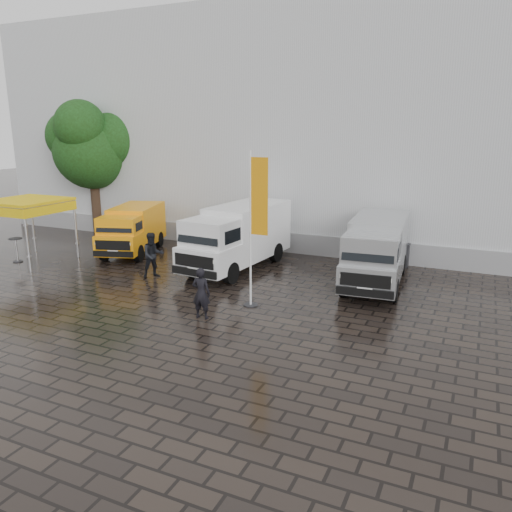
{
  "coord_description": "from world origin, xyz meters",
  "views": [
    {
      "loc": [
        7.2,
        -14.75,
        6.0
      ],
      "look_at": [
        -0.57,
        2.2,
        1.23
      ],
      "focal_mm": 35.0,
      "sensor_mm": 36.0,
      "label": 1
    }
  ],
  "objects_px": {
    "cocktail_table": "(17,250)",
    "wheelie_bin": "(402,255)",
    "flagpole": "(255,221)",
    "van_silver": "(376,252)",
    "person_tent": "(153,255)",
    "van_yellow": "(132,231)",
    "person_front": "(201,293)",
    "van_white": "(237,238)",
    "canopy_tent": "(26,204)"
  },
  "relations": [
    {
      "from": "van_silver",
      "to": "canopy_tent",
      "type": "height_order",
      "value": "canopy_tent"
    },
    {
      "from": "van_white",
      "to": "wheelie_bin",
      "type": "height_order",
      "value": "van_white"
    },
    {
      "from": "wheelie_bin",
      "to": "person_front",
      "type": "distance_m",
      "value": 10.43
    },
    {
      "from": "van_yellow",
      "to": "flagpole",
      "type": "xyz_separation_m",
      "value": [
        8.72,
        -4.45,
        1.86
      ]
    },
    {
      "from": "van_white",
      "to": "canopy_tent",
      "type": "height_order",
      "value": "canopy_tent"
    },
    {
      "from": "van_white",
      "to": "flagpole",
      "type": "relative_size",
      "value": 1.19
    },
    {
      "from": "person_tent",
      "to": "cocktail_table",
      "type": "bearing_deg",
      "value": 134.44
    },
    {
      "from": "van_yellow",
      "to": "canopy_tent",
      "type": "bearing_deg",
      "value": -153.06
    },
    {
      "from": "canopy_tent",
      "to": "person_tent",
      "type": "distance_m",
      "value": 6.93
    },
    {
      "from": "van_silver",
      "to": "flagpole",
      "type": "bearing_deg",
      "value": -131.75
    },
    {
      "from": "flagpole",
      "to": "canopy_tent",
      "type": "bearing_deg",
      "value": 174.34
    },
    {
      "from": "canopy_tent",
      "to": "van_silver",
      "type": "bearing_deg",
      "value": 11.51
    },
    {
      "from": "cocktail_table",
      "to": "person_front",
      "type": "distance_m",
      "value": 11.71
    },
    {
      "from": "person_front",
      "to": "wheelie_bin",
      "type": "bearing_deg",
      "value": -123.91
    },
    {
      "from": "van_white",
      "to": "cocktail_table",
      "type": "xyz_separation_m",
      "value": [
        -9.8,
        -3.23,
        -0.81
      ]
    },
    {
      "from": "van_silver",
      "to": "cocktail_table",
      "type": "xyz_separation_m",
      "value": [
        -15.79,
        -3.47,
        -0.74
      ]
    },
    {
      "from": "van_yellow",
      "to": "cocktail_table",
      "type": "distance_m",
      "value": 5.3
    },
    {
      "from": "van_silver",
      "to": "cocktail_table",
      "type": "bearing_deg",
      "value": -172.3
    },
    {
      "from": "van_white",
      "to": "van_silver",
      "type": "relative_size",
      "value": 1.05
    },
    {
      "from": "cocktail_table",
      "to": "person_front",
      "type": "xyz_separation_m",
      "value": [
        11.42,
        -2.58,
        0.29
      ]
    },
    {
      "from": "person_front",
      "to": "person_tent",
      "type": "xyz_separation_m",
      "value": [
        -4.2,
        3.19,
        0.09
      ]
    },
    {
      "from": "flagpole",
      "to": "person_front",
      "type": "xyz_separation_m",
      "value": [
        -1.12,
        -1.75,
        -2.14
      ]
    },
    {
      "from": "van_white",
      "to": "wheelie_bin",
      "type": "relative_size",
      "value": 5.97
    },
    {
      "from": "person_tent",
      "to": "canopy_tent",
      "type": "bearing_deg",
      "value": 131.72
    },
    {
      "from": "van_yellow",
      "to": "person_front",
      "type": "xyz_separation_m",
      "value": [
        7.6,
        -6.2,
        -0.28
      ]
    },
    {
      "from": "flagpole",
      "to": "person_front",
      "type": "height_order",
      "value": "flagpole"
    },
    {
      "from": "van_silver",
      "to": "wheelie_bin",
      "type": "height_order",
      "value": "van_silver"
    },
    {
      "from": "canopy_tent",
      "to": "wheelie_bin",
      "type": "xyz_separation_m",
      "value": [
        15.81,
        6.26,
        -2.17
      ]
    },
    {
      "from": "wheelie_bin",
      "to": "van_white",
      "type": "bearing_deg",
      "value": -153.77
    },
    {
      "from": "wheelie_bin",
      "to": "person_tent",
      "type": "height_order",
      "value": "person_tent"
    },
    {
      "from": "van_white",
      "to": "canopy_tent",
      "type": "bearing_deg",
      "value": -158.0
    },
    {
      "from": "van_white",
      "to": "wheelie_bin",
      "type": "distance_m",
      "value": 7.4
    },
    {
      "from": "cocktail_table",
      "to": "canopy_tent",
      "type": "bearing_deg",
      "value": 35.04
    },
    {
      "from": "van_white",
      "to": "cocktail_table",
      "type": "distance_m",
      "value": 10.35
    },
    {
      "from": "person_tent",
      "to": "flagpole",
      "type": "bearing_deg",
      "value": -65.59
    },
    {
      "from": "van_silver",
      "to": "person_front",
      "type": "bearing_deg",
      "value": -130.54
    },
    {
      "from": "cocktail_table",
      "to": "person_front",
      "type": "bearing_deg",
      "value": -12.73
    },
    {
      "from": "cocktail_table",
      "to": "wheelie_bin",
      "type": "bearing_deg",
      "value": 22.07
    },
    {
      "from": "canopy_tent",
      "to": "flagpole",
      "type": "height_order",
      "value": "flagpole"
    },
    {
      "from": "canopy_tent",
      "to": "wheelie_bin",
      "type": "distance_m",
      "value": 17.14
    },
    {
      "from": "person_front",
      "to": "person_tent",
      "type": "height_order",
      "value": "person_tent"
    },
    {
      "from": "van_white",
      "to": "canopy_tent",
      "type": "distance_m",
      "value": 9.81
    },
    {
      "from": "van_white",
      "to": "person_tent",
      "type": "height_order",
      "value": "van_white"
    },
    {
      "from": "flagpole",
      "to": "wheelie_bin",
      "type": "distance_m",
      "value": 8.71
    },
    {
      "from": "van_yellow",
      "to": "person_tent",
      "type": "relative_size",
      "value": 2.61
    },
    {
      "from": "person_tent",
      "to": "van_yellow",
      "type": "bearing_deg",
      "value": 88.04
    },
    {
      "from": "canopy_tent",
      "to": "person_tent",
      "type": "bearing_deg",
      "value": 2.14
    },
    {
      "from": "van_yellow",
      "to": "flagpole",
      "type": "relative_size",
      "value": 0.92
    },
    {
      "from": "van_silver",
      "to": "flagpole",
      "type": "distance_m",
      "value": 5.65
    },
    {
      "from": "van_white",
      "to": "person_tent",
      "type": "distance_m",
      "value": 3.7
    }
  ]
}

